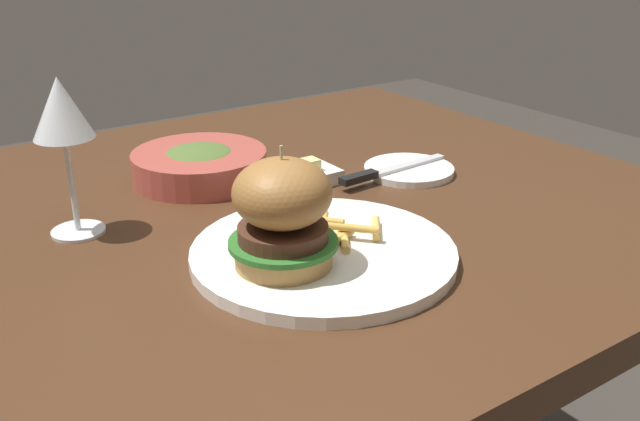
{
  "coord_description": "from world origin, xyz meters",
  "views": [
    {
      "loc": [
        -0.4,
        -0.75,
        1.1
      ],
      "look_at": [
        0.02,
        -0.14,
        0.78
      ],
      "focal_mm": 40.0,
      "sensor_mm": 36.0,
      "label": 1
    }
  ],
  "objects_px": {
    "bread_plate": "(409,170)",
    "butter_dish": "(308,176)",
    "burger_sandwich": "(283,213)",
    "table_knife": "(384,171)",
    "main_plate": "(321,254)",
    "soup_bowl": "(200,164)",
    "wine_glass": "(62,115)"
  },
  "relations": [
    {
      "from": "burger_sandwich",
      "to": "main_plate",
      "type": "bearing_deg",
      "value": 9.29
    },
    {
      "from": "bread_plate",
      "to": "butter_dish",
      "type": "relative_size",
      "value": 1.57
    },
    {
      "from": "bread_plate",
      "to": "butter_dish",
      "type": "bearing_deg",
      "value": 162.02
    },
    {
      "from": "main_plate",
      "to": "burger_sandwich",
      "type": "distance_m",
      "value": 0.08
    },
    {
      "from": "table_knife",
      "to": "soup_bowl",
      "type": "height_order",
      "value": "soup_bowl"
    },
    {
      "from": "table_knife",
      "to": "soup_bowl",
      "type": "bearing_deg",
      "value": 144.41
    },
    {
      "from": "main_plate",
      "to": "burger_sandwich",
      "type": "height_order",
      "value": "burger_sandwich"
    },
    {
      "from": "wine_glass",
      "to": "soup_bowl",
      "type": "relative_size",
      "value": 0.99
    },
    {
      "from": "wine_glass",
      "to": "burger_sandwich",
      "type": "bearing_deg",
      "value": -58.13
    },
    {
      "from": "soup_bowl",
      "to": "bread_plate",
      "type": "bearing_deg",
      "value": -29.75
    },
    {
      "from": "burger_sandwich",
      "to": "soup_bowl",
      "type": "height_order",
      "value": "burger_sandwich"
    },
    {
      "from": "main_plate",
      "to": "wine_glass",
      "type": "relative_size",
      "value": 1.56
    },
    {
      "from": "wine_glass",
      "to": "soup_bowl",
      "type": "xyz_separation_m",
      "value": [
        0.2,
        0.08,
        -0.12
      ]
    },
    {
      "from": "burger_sandwich",
      "to": "bread_plate",
      "type": "bearing_deg",
      "value": 27.59
    },
    {
      "from": "burger_sandwich",
      "to": "soup_bowl",
      "type": "xyz_separation_m",
      "value": [
        0.06,
        0.32,
        -0.05
      ]
    },
    {
      "from": "main_plate",
      "to": "butter_dish",
      "type": "relative_size",
      "value": 3.51
    },
    {
      "from": "soup_bowl",
      "to": "butter_dish",
      "type": "bearing_deg",
      "value": -41.34
    },
    {
      "from": "main_plate",
      "to": "soup_bowl",
      "type": "xyz_separation_m",
      "value": [
        0.0,
        0.31,
        0.02
      ]
    },
    {
      "from": "bread_plate",
      "to": "table_knife",
      "type": "height_order",
      "value": "table_knife"
    },
    {
      "from": "burger_sandwich",
      "to": "table_knife",
      "type": "distance_m",
      "value": 0.32
    },
    {
      "from": "burger_sandwich",
      "to": "butter_dish",
      "type": "bearing_deg",
      "value": 50.98
    },
    {
      "from": "table_knife",
      "to": "soup_bowl",
      "type": "distance_m",
      "value": 0.26
    },
    {
      "from": "wine_glass",
      "to": "butter_dish",
      "type": "height_order",
      "value": "wine_glass"
    },
    {
      "from": "wine_glass",
      "to": "bread_plate",
      "type": "relative_size",
      "value": 1.43
    },
    {
      "from": "main_plate",
      "to": "bread_plate",
      "type": "xyz_separation_m",
      "value": [
        0.27,
        0.16,
        -0.0
      ]
    },
    {
      "from": "bread_plate",
      "to": "butter_dish",
      "type": "height_order",
      "value": "butter_dish"
    },
    {
      "from": "bread_plate",
      "to": "table_knife",
      "type": "bearing_deg",
      "value": -176.68
    },
    {
      "from": "wine_glass",
      "to": "table_knife",
      "type": "relative_size",
      "value": 0.97
    },
    {
      "from": "main_plate",
      "to": "butter_dish",
      "type": "height_order",
      "value": "butter_dish"
    },
    {
      "from": "main_plate",
      "to": "bread_plate",
      "type": "relative_size",
      "value": 2.23
    },
    {
      "from": "burger_sandwich",
      "to": "wine_glass",
      "type": "xyz_separation_m",
      "value": [
        -0.14,
        0.23,
        0.07
      ]
    },
    {
      "from": "burger_sandwich",
      "to": "bread_plate",
      "type": "height_order",
      "value": "burger_sandwich"
    }
  ]
}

